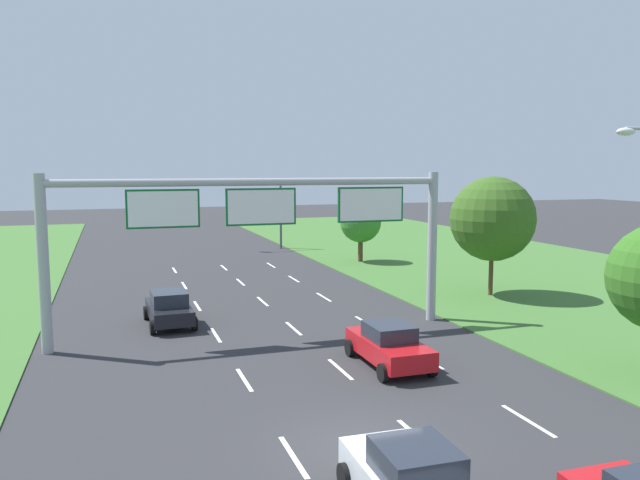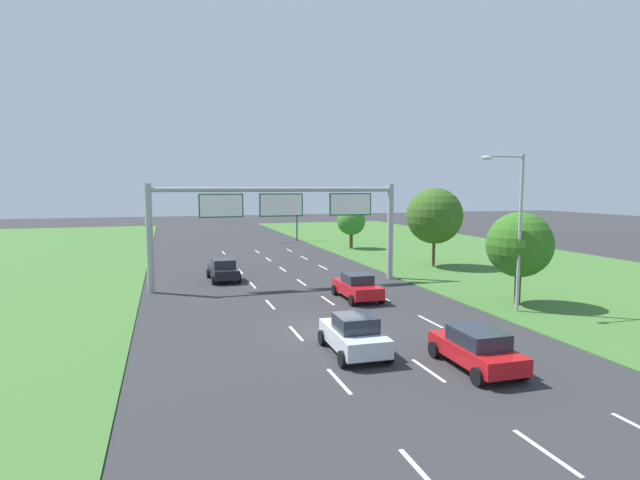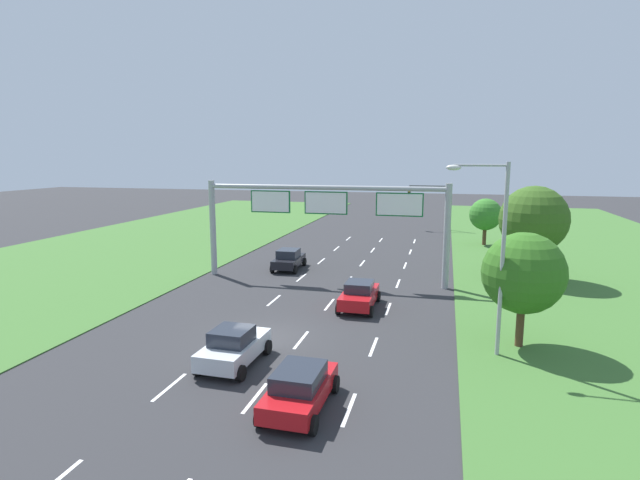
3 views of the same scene
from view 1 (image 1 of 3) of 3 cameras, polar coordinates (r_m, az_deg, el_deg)
ground_plane at (r=17.09m, az=3.49°, el=-18.34°), size 200.00×200.00×0.00m
lane_dashes_inner_left at (r=21.96m, az=-6.94°, el=-12.56°), size 0.14×50.40×0.01m
lane_dashes_inner_right at (r=22.88m, az=1.86°, el=-11.71°), size 0.14×50.40×0.01m
lane_dashes_slip at (r=24.27m, az=9.76°, el=-10.72°), size 0.14×50.40×0.01m
car_near_red at (r=23.16m, az=6.31°, el=-9.52°), size 2.06×4.18×1.56m
car_lead_silver at (r=29.57m, az=-13.63°, el=-6.08°), size 2.15×4.07×1.58m
sign_gantry at (r=26.63m, az=-5.40°, el=1.76°), size 17.24×0.44×7.00m
traffic_light_mast at (r=54.79m, az=-5.57°, el=3.14°), size 4.76×0.49×5.60m
roadside_tree_mid at (r=35.95m, az=15.51°, el=1.87°), size 4.72×4.72×6.72m
roadside_tree_far at (r=47.34m, az=3.74°, el=1.64°), size 3.12×3.12×4.65m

